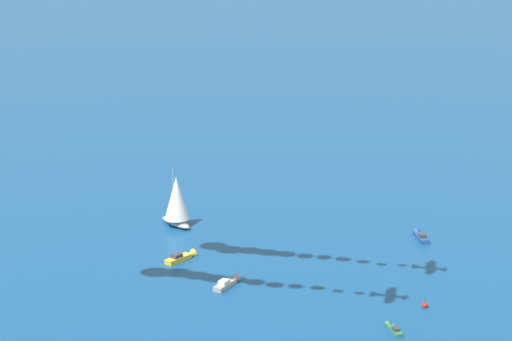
# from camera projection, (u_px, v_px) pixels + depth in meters

# --- Properties ---
(sailboat_far_port) EXTENTS (10.75, 6.51, 13.46)m
(sailboat_far_port) POSITION_uv_depth(u_px,v_px,m) (176.00, 201.00, 199.67)
(sailboat_far_port) COLOR #9E9993
(sailboat_far_port) RESTS_ON ground_plane
(motorboat_far_stbd) EXTENTS (7.15, 4.63, 2.04)m
(motorboat_far_stbd) POSITION_uv_depth(u_px,v_px,m) (421.00, 236.00, 192.62)
(motorboat_far_stbd) COLOR #23478C
(motorboat_far_stbd) RESTS_ON ground_plane
(motorboat_offshore) EXTENTS (5.15, 2.55, 1.45)m
(motorboat_offshore) POSITION_uv_depth(u_px,v_px,m) (393.00, 329.00, 147.17)
(motorboat_offshore) COLOR #33704C
(motorboat_offshore) RESTS_ON ground_plane
(motorboat_ahead) EXTENTS (5.16, 7.32, 2.12)m
(motorboat_ahead) POSITION_uv_depth(u_px,v_px,m) (228.00, 283.00, 166.40)
(motorboat_ahead) COLOR #9E9993
(motorboat_ahead) RESTS_ON ground_plane
(motorboat_mid_cluster) EXTENTS (4.31, 7.81, 2.20)m
(motorboat_mid_cluster) POSITION_uv_depth(u_px,v_px,m) (182.00, 257.00, 179.81)
(motorboat_mid_cluster) COLOR gold
(motorboat_mid_cluster) RESTS_ON ground_plane
(marker_buoy) EXTENTS (1.10, 1.10, 2.10)m
(marker_buoy) POSITION_uv_depth(u_px,v_px,m) (425.00, 305.00, 156.69)
(marker_buoy) COLOR red
(marker_buoy) RESTS_ON ground_plane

